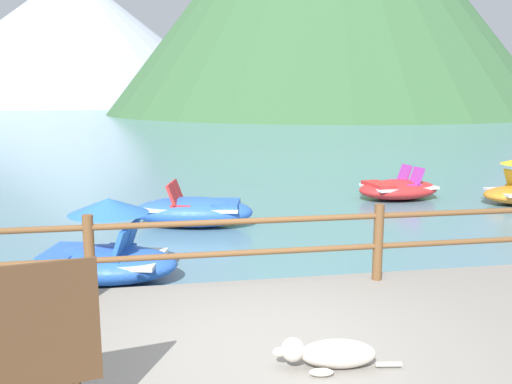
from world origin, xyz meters
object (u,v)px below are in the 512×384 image
Objects in this scene: pedal_boat_0 at (104,254)px; pedal_boat_4 at (398,189)px; pedal_boat_1 at (194,211)px; dog_resting at (330,353)px; sign_board at (6,334)px.

pedal_boat_0 is 1.02× the size of pedal_boat_4.
dog_resting is at bearing -83.60° from pedal_boat_1.
sign_board is 4.25m from pedal_boat_0.
pedal_boat_1 is at bearing 96.40° from dog_resting.
dog_resting is 0.47× the size of pedal_boat_4.
dog_resting is 4.28m from pedal_boat_0.
pedal_boat_4 is at bearing 20.61° from pedal_boat_1.
pedal_boat_1 is at bearing 64.36° from pedal_boat_0.
pedal_boat_0 is (0.17, 4.19, -0.73)m from sign_board.
pedal_boat_0 reaches higher than pedal_boat_4.
pedal_boat_1 reaches higher than pedal_boat_4.
pedal_boat_1 is (1.45, 3.03, -0.09)m from pedal_boat_0.
pedal_boat_4 reaches higher than dog_resting.
sign_board is 11.55m from pedal_boat_4.
pedal_boat_4 is (6.92, 9.20, -0.87)m from sign_board.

